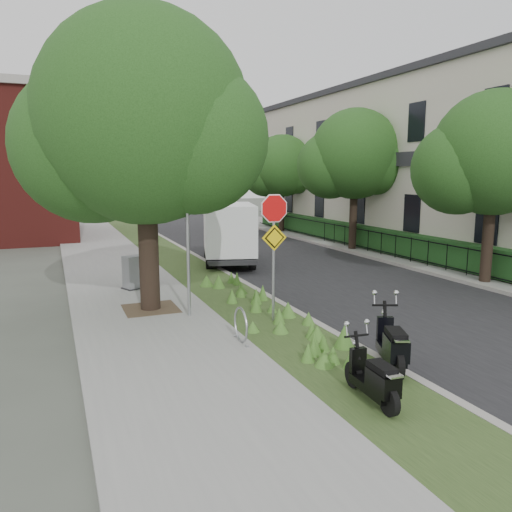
{
  "coord_description": "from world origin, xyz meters",
  "views": [
    {
      "loc": [
        -6.29,
        -10.21,
        3.69
      ],
      "look_at": [
        -0.83,
        3.11,
        1.3
      ],
      "focal_mm": 35.0,
      "sensor_mm": 36.0,
      "label": 1
    }
  ],
  "objects_px": {
    "scooter_near": "(376,384)",
    "utility_cabinet": "(135,273)",
    "scooter_far": "(393,350)",
    "box_truck": "(228,231)",
    "sign_assembly": "(274,231)"
  },
  "relations": [
    {
      "from": "scooter_near",
      "to": "scooter_far",
      "type": "xyz_separation_m",
      "value": [
        1.12,
        1.06,
        0.04
      ]
    },
    {
      "from": "box_truck",
      "to": "utility_cabinet",
      "type": "bearing_deg",
      "value": -141.5
    },
    {
      "from": "utility_cabinet",
      "to": "scooter_far",
      "type": "bearing_deg",
      "value": -68.84
    },
    {
      "from": "sign_assembly",
      "to": "box_truck",
      "type": "distance_m",
      "value": 8.47
    },
    {
      "from": "scooter_far",
      "to": "box_truck",
      "type": "distance_m",
      "value": 12.01
    },
    {
      "from": "scooter_near",
      "to": "box_truck",
      "type": "distance_m",
      "value": 13.19
    },
    {
      "from": "utility_cabinet",
      "to": "scooter_near",
      "type": "bearing_deg",
      "value": -77.16
    },
    {
      "from": "scooter_near",
      "to": "utility_cabinet",
      "type": "height_order",
      "value": "utility_cabinet"
    },
    {
      "from": "box_truck",
      "to": "utility_cabinet",
      "type": "relative_size",
      "value": 4.86
    },
    {
      "from": "scooter_far",
      "to": "sign_assembly",
      "type": "bearing_deg",
      "value": 101.14
    },
    {
      "from": "sign_assembly",
      "to": "utility_cabinet",
      "type": "xyz_separation_m",
      "value": [
        -2.58,
        4.85,
        -1.71
      ]
    },
    {
      "from": "scooter_near",
      "to": "scooter_far",
      "type": "relative_size",
      "value": 0.94
    },
    {
      "from": "sign_assembly",
      "to": "utility_cabinet",
      "type": "bearing_deg",
      "value": 118.01
    },
    {
      "from": "utility_cabinet",
      "to": "sign_assembly",
      "type": "bearing_deg",
      "value": -61.99
    },
    {
      "from": "sign_assembly",
      "to": "box_truck",
      "type": "relative_size",
      "value": 0.64
    }
  ]
}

